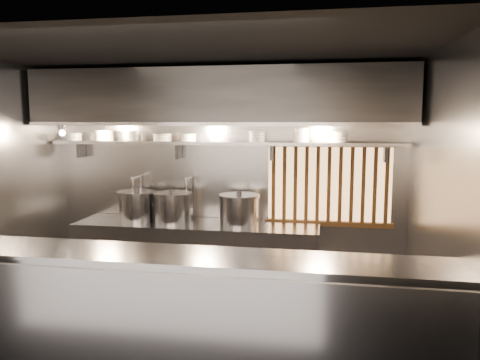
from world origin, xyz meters
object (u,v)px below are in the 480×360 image
(stock_pot_right, at_px, (239,209))
(stock_pot_left, at_px, (137,205))
(heat_lamp, at_px, (61,128))
(stock_pot_mid, at_px, (173,207))
(pendant_bulb, at_px, (213,137))

(stock_pot_right, bearing_deg, stock_pot_left, 178.46)
(heat_lamp, xyz_separation_m, stock_pot_left, (0.80, 0.32, -0.98))
(heat_lamp, bearing_deg, stock_pot_left, 21.94)
(heat_lamp, xyz_separation_m, stock_pot_right, (2.13, 0.29, -0.98))
(heat_lamp, relative_size, stock_pot_left, 0.62)
(stock_pot_mid, bearing_deg, pendant_bulb, 7.90)
(pendant_bulb, xyz_separation_m, stock_pot_mid, (-0.51, -0.07, -0.87))
(stock_pot_left, bearing_deg, heat_lamp, -158.06)
(stock_pot_left, height_order, stock_pot_right, same)
(stock_pot_mid, distance_m, stock_pot_right, 0.84)
(stock_pot_left, distance_m, stock_pot_right, 1.33)
(heat_lamp, relative_size, stock_pot_mid, 0.55)
(stock_pot_right, bearing_deg, stock_pot_mid, -179.38)
(heat_lamp, bearing_deg, stock_pot_mid, 12.20)
(stock_pot_left, bearing_deg, stock_pot_mid, -5.25)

